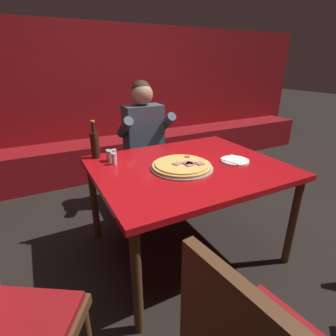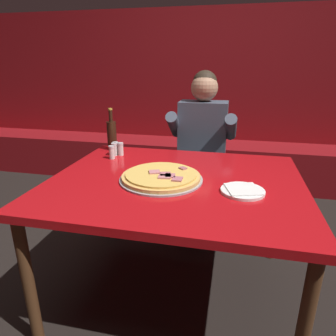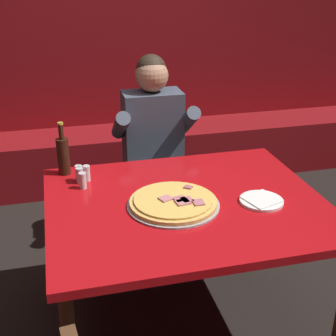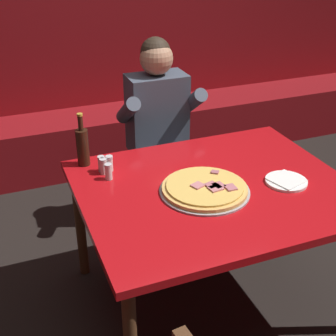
{
  "view_description": "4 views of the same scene",
  "coord_description": "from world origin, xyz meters",
  "px_view_note": "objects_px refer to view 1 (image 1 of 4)",
  "views": [
    {
      "loc": [
        -0.95,
        -1.49,
        1.44
      ],
      "look_at": [
        -0.12,
        0.09,
        0.71
      ],
      "focal_mm": 28.0,
      "sensor_mm": 36.0,
      "label": 1
    },
    {
      "loc": [
        0.28,
        -1.46,
        1.33
      ],
      "look_at": [
        -0.1,
        0.25,
        0.71
      ],
      "focal_mm": 32.0,
      "sensor_mm": 36.0,
      "label": 2
    },
    {
      "loc": [
        -0.57,
        -1.91,
        1.81
      ],
      "look_at": [
        -0.05,
        0.16,
        0.85
      ],
      "focal_mm": 50.0,
      "sensor_mm": 36.0,
      "label": 3
    },
    {
      "loc": [
        -0.95,
        -1.77,
        1.91
      ],
      "look_at": [
        -0.13,
        0.31,
        0.71
      ],
      "focal_mm": 50.0,
      "sensor_mm": 36.0,
      "label": 4
    }
  ],
  "objects_px": {
    "shaker_black_pepper": "(114,159)",
    "diner_seated_blue_shirt": "(147,140)",
    "main_dining_table": "(188,174)",
    "plate_white_paper": "(235,160)",
    "shaker_parmesan": "(109,156)",
    "shaker_oregano": "(114,155)",
    "beer_bottle": "(95,144)",
    "shaker_red_pepper_flakes": "(110,157)",
    "pizza": "(182,166)"
  },
  "relations": [
    {
      "from": "main_dining_table",
      "to": "plate_white_paper",
      "type": "xyz_separation_m",
      "value": [
        0.35,
        -0.1,
        0.08
      ]
    },
    {
      "from": "shaker_oregano",
      "to": "diner_seated_blue_shirt",
      "type": "bearing_deg",
      "value": 46.09
    },
    {
      "from": "plate_white_paper",
      "to": "shaker_parmesan",
      "type": "relative_size",
      "value": 2.44
    },
    {
      "from": "main_dining_table",
      "to": "shaker_parmesan",
      "type": "xyz_separation_m",
      "value": [
        -0.48,
        0.36,
        0.11
      ]
    },
    {
      "from": "plate_white_paper",
      "to": "shaker_oregano",
      "type": "relative_size",
      "value": 2.44
    },
    {
      "from": "shaker_oregano",
      "to": "shaker_red_pepper_flakes",
      "type": "relative_size",
      "value": 1.0
    },
    {
      "from": "pizza",
      "to": "shaker_red_pepper_flakes",
      "type": "xyz_separation_m",
      "value": [
        -0.41,
        0.36,
        0.02
      ]
    },
    {
      "from": "plate_white_paper",
      "to": "shaker_parmesan",
      "type": "bearing_deg",
      "value": 151.13
    },
    {
      "from": "pizza",
      "to": "shaker_parmesan",
      "type": "height_order",
      "value": "shaker_parmesan"
    },
    {
      "from": "pizza",
      "to": "shaker_oregano",
      "type": "relative_size",
      "value": 5.11
    },
    {
      "from": "beer_bottle",
      "to": "shaker_black_pepper",
      "type": "height_order",
      "value": "beer_bottle"
    },
    {
      "from": "shaker_oregano",
      "to": "diner_seated_blue_shirt",
      "type": "relative_size",
      "value": 0.07
    },
    {
      "from": "beer_bottle",
      "to": "shaker_parmesan",
      "type": "bearing_deg",
      "value": -58.12
    },
    {
      "from": "beer_bottle",
      "to": "shaker_oregano",
      "type": "height_order",
      "value": "beer_bottle"
    },
    {
      "from": "shaker_black_pepper",
      "to": "shaker_red_pepper_flakes",
      "type": "height_order",
      "value": "same"
    },
    {
      "from": "shaker_black_pepper",
      "to": "diner_seated_blue_shirt",
      "type": "relative_size",
      "value": 0.07
    },
    {
      "from": "pizza",
      "to": "shaker_parmesan",
      "type": "distance_m",
      "value": 0.57
    },
    {
      "from": "beer_bottle",
      "to": "shaker_oregano",
      "type": "bearing_deg",
      "value": -48.14
    },
    {
      "from": "shaker_parmesan",
      "to": "diner_seated_blue_shirt",
      "type": "xyz_separation_m",
      "value": [
        0.52,
        0.49,
        -0.07
      ]
    },
    {
      "from": "pizza",
      "to": "shaker_oregano",
      "type": "distance_m",
      "value": 0.53
    },
    {
      "from": "shaker_oregano",
      "to": "beer_bottle",
      "type": "bearing_deg",
      "value": 131.86
    },
    {
      "from": "diner_seated_blue_shirt",
      "to": "shaker_red_pepper_flakes",
      "type": "bearing_deg",
      "value": -134.99
    },
    {
      "from": "main_dining_table",
      "to": "diner_seated_blue_shirt",
      "type": "height_order",
      "value": "diner_seated_blue_shirt"
    },
    {
      "from": "shaker_oregano",
      "to": "shaker_black_pepper",
      "type": "relative_size",
      "value": 1.0
    },
    {
      "from": "beer_bottle",
      "to": "plate_white_paper",
      "type": "bearing_deg",
      "value": -32.32
    },
    {
      "from": "shaker_red_pepper_flakes",
      "to": "shaker_parmesan",
      "type": "bearing_deg",
      "value": 94.14
    },
    {
      "from": "plate_white_paper",
      "to": "shaker_oregano",
      "type": "height_order",
      "value": "shaker_oregano"
    },
    {
      "from": "shaker_oregano",
      "to": "shaker_parmesan",
      "type": "distance_m",
      "value": 0.04
    },
    {
      "from": "shaker_parmesan",
      "to": "pizza",
      "type": "bearing_deg",
      "value": -43.37
    },
    {
      "from": "pizza",
      "to": "plate_white_paper",
      "type": "height_order",
      "value": "pizza"
    },
    {
      "from": "beer_bottle",
      "to": "shaker_black_pepper",
      "type": "bearing_deg",
      "value": -68.52
    },
    {
      "from": "shaker_red_pepper_flakes",
      "to": "shaker_black_pepper",
      "type": "bearing_deg",
      "value": -81.3
    },
    {
      "from": "shaker_black_pepper",
      "to": "shaker_red_pepper_flakes",
      "type": "xyz_separation_m",
      "value": [
        -0.01,
        0.07,
        0.0
      ]
    },
    {
      "from": "beer_bottle",
      "to": "shaker_oregano",
      "type": "distance_m",
      "value": 0.18
    },
    {
      "from": "shaker_parmesan",
      "to": "shaker_black_pepper",
      "type": "bearing_deg",
      "value": -82.72
    },
    {
      "from": "pizza",
      "to": "shaker_oregano",
      "type": "bearing_deg",
      "value": 134.49
    },
    {
      "from": "pizza",
      "to": "beer_bottle",
      "type": "height_order",
      "value": "beer_bottle"
    },
    {
      "from": "pizza",
      "to": "shaker_parmesan",
      "type": "relative_size",
      "value": 5.11
    },
    {
      "from": "plate_white_paper",
      "to": "beer_bottle",
      "type": "relative_size",
      "value": 0.72
    },
    {
      "from": "main_dining_table",
      "to": "plate_white_paper",
      "type": "bearing_deg",
      "value": -16.24
    },
    {
      "from": "pizza",
      "to": "plate_white_paper",
      "type": "bearing_deg",
      "value": -9.4
    },
    {
      "from": "pizza",
      "to": "plate_white_paper",
      "type": "distance_m",
      "value": 0.42
    },
    {
      "from": "main_dining_table",
      "to": "shaker_black_pepper",
      "type": "distance_m",
      "value": 0.55
    },
    {
      "from": "beer_bottle",
      "to": "shaker_parmesan",
      "type": "distance_m",
      "value": 0.15
    },
    {
      "from": "shaker_oregano",
      "to": "plate_white_paper",
      "type": "bearing_deg",
      "value": -29.5
    },
    {
      "from": "plate_white_paper",
      "to": "shaker_black_pepper",
      "type": "height_order",
      "value": "shaker_black_pepper"
    },
    {
      "from": "main_dining_table",
      "to": "plate_white_paper",
      "type": "height_order",
      "value": "plate_white_paper"
    },
    {
      "from": "main_dining_table",
      "to": "diner_seated_blue_shirt",
      "type": "xyz_separation_m",
      "value": [
        0.04,
        0.85,
        0.03
      ]
    },
    {
      "from": "shaker_black_pepper",
      "to": "diner_seated_blue_shirt",
      "type": "distance_m",
      "value": 0.78
    },
    {
      "from": "plate_white_paper",
      "to": "diner_seated_blue_shirt",
      "type": "relative_size",
      "value": 0.16
    }
  ]
}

